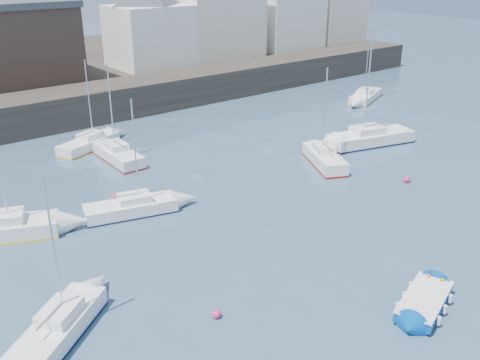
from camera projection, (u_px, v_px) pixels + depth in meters
water at (403, 288)px, 24.63m from camera, size 220.00×220.00×0.00m
quay_wall at (84, 105)px, 49.22m from camera, size 90.00×5.00×3.00m
land_strip at (20, 75)px, 62.19m from camera, size 90.00×32.00×2.80m
bldg_east_a at (213, 5)px, 62.96m from camera, size 13.36×13.36×11.80m
bldg_east_b at (284, 8)px, 69.31m from camera, size 11.88×11.88×9.95m
bldg_east_c at (331, 1)px, 74.31m from camera, size 11.14×11.14×10.95m
bldg_east_d at (149, 24)px, 57.97m from camera, size 11.14×11.14×8.95m
blue_dinghy at (424, 302)px, 23.02m from camera, size 3.96×2.60×0.70m
sailboat_a at (59, 328)px, 21.30m from camera, size 5.14×4.52×6.79m
sailboat_b at (131, 207)px, 31.53m from camera, size 5.64×3.09×6.92m
sailboat_c at (324, 158)px, 39.03m from camera, size 3.95×5.53×7.02m
sailboat_d at (370, 138)px, 43.29m from camera, size 7.56×4.11×9.20m
sailboat_f at (118, 155)px, 39.76m from camera, size 1.92×5.55×7.16m
sailboat_g at (366, 96)px, 56.74m from camera, size 6.34×4.09×7.67m
sailboat_h at (89, 143)px, 42.39m from camera, size 5.67×3.59×6.96m
buoy_near at (217, 318)px, 22.65m from camera, size 0.39×0.39×0.39m
buoy_mid at (407, 182)px, 36.20m from camera, size 0.44×0.44×0.44m
buoy_far at (115, 198)px, 33.82m from camera, size 0.35×0.35×0.35m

